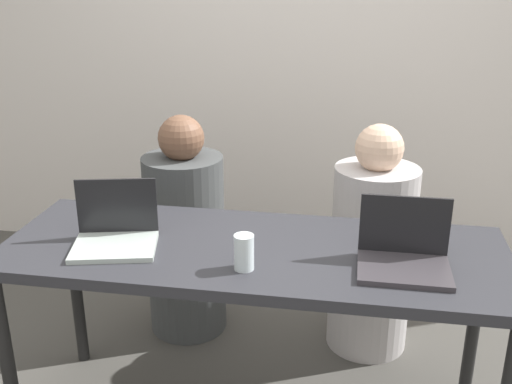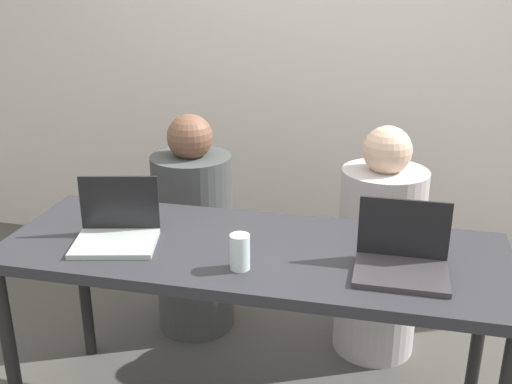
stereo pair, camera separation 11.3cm
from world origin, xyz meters
TOP-DOWN VIEW (x-y plane):
  - back_wall at (0.00, 1.55)m, footprint 4.57×0.10m
  - desk at (0.00, 0.00)m, footprint 1.76×0.64m
  - person_on_left at (-0.43, 0.62)m, footprint 0.45×0.45m
  - person_on_right at (0.43, 0.62)m, footprint 0.41×0.41m
  - laptop_front_right at (0.50, -0.06)m, footprint 0.29×0.25m
  - laptop_front_left at (-0.47, -0.06)m, footprint 0.33×0.29m
  - water_glass_center at (-0.00, -0.16)m, footprint 0.07×0.07m

SIDE VIEW (x-z plane):
  - person_on_right at x=0.43m, z-range -0.06..1.00m
  - person_on_left at x=-0.43m, z-range -0.06..1.00m
  - desk at x=0.00m, z-range 0.31..1.06m
  - laptop_front_right at x=0.50m, z-range 0.69..0.91m
  - laptop_front_left at x=-0.47m, z-range 0.69..0.91m
  - water_glass_center at x=0.00m, z-range 0.75..0.86m
  - back_wall at x=0.00m, z-range 0.00..2.46m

